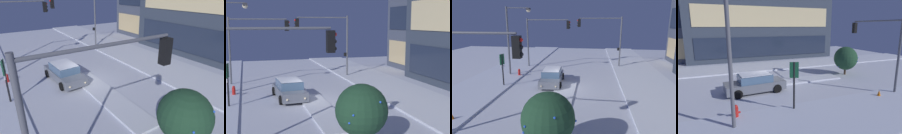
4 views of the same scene
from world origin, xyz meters
The scene contains 13 objects.
ground centered at (0.00, 0.00, 0.00)m, with size 52.00×52.00×0.00m, color silver.
curb_strip_near centered at (0.00, -7.72, 0.07)m, with size 52.00×5.20×0.14m, color silver.
curb_strip_far centered at (0.00, 7.72, 0.07)m, with size 52.00×5.20×0.14m, color silver.
median_strip centered at (2.79, 0.12, 0.07)m, with size 9.00×1.80×0.14m, color silver.
car_near centered at (-1.40, -1.42, 0.71)m, with size 4.85×2.34×1.49m.
traffic_light_corner_far_left centered at (-9.44, 3.77, 4.52)m, with size 0.32×5.72×6.50m.
traffic_light_corner_near_left centered at (-7.87, -3.69, 4.47)m, with size 0.32×5.63×6.31m.
traffic_light_corner_near_right centered at (8.60, -3.69, 4.12)m, with size 0.32×5.44×5.79m.
street_lamp_arched centered at (-3.73, -6.01, 4.88)m, with size 0.72×2.61×7.49m.
fire_hydrant centered at (-3.38, -5.56, 0.41)m, with size 0.48×0.26×0.85m.
parking_info_sign centered at (0.09, -5.78, 1.98)m, with size 0.54×0.21×3.08m.
decorated_tree_median centered at (8.87, 0.55, 1.77)m, with size 2.49×2.55×3.02m.
construction_cone centered at (6.80, -6.09, 0.28)m, with size 0.36×0.36×0.55m, color orange.
Camera 3 is at (16.90, 2.46, 6.19)m, focal length 31.81 mm.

